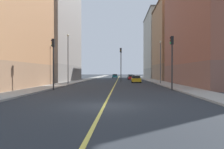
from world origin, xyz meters
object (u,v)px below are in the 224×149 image
object	(u,v)px
building_left_near	(211,22)
car_yellow	(136,79)
building_left_far	(160,46)
car_teal	(115,76)
traffic_light_right_near	(53,57)
traffic_light_median_far	(121,60)
car_green	(131,77)
street_lamp_right_near	(68,54)
building_left_mid	(175,42)
building_right_midblock	(51,29)
street_lamp_left_near	(160,58)
car_red	(132,77)
traffic_light_left_near	(172,55)

from	to	relation	value
building_left_near	car_yellow	size ratio (longest dim) A/B	5.58
building_left_far	car_teal	size ratio (longest dim) A/B	5.36
building_left_near	traffic_light_right_near	distance (m)	24.09
traffic_light_median_far	car_green	size ratio (longest dim) A/B	1.52
street_lamp_right_near	car_teal	world-z (taller)	street_lamp_right_near
building_left_mid	street_lamp_right_near	distance (m)	31.29
car_teal	building_right_midblock	bearing A→B (deg)	-113.98
street_lamp_left_near	building_left_near	bearing A→B (deg)	-26.75
building_left_mid	car_red	xyz separation A→B (m)	(-10.83, 2.87, -8.83)
building_right_midblock	car_yellow	xyz separation A→B (m)	(18.48, -5.82, -10.95)
street_lamp_right_near	traffic_light_left_near	bearing A→B (deg)	-38.94
building_left_near	car_teal	size ratio (longest dim) A/B	5.61
street_lamp_right_near	car_teal	xyz separation A→B (m)	(6.32, 43.94, -4.27)
street_lamp_right_near	car_yellow	distance (m)	14.69
building_left_far	car_red	distance (m)	24.62
street_lamp_left_near	car_yellow	distance (m)	8.11
street_lamp_left_near	building_left_far	bearing A→B (deg)	80.51
building_left_near	car_yellow	world-z (taller)	building_left_near
traffic_light_median_far	car_yellow	size ratio (longest dim) A/B	1.54
traffic_light_left_near	traffic_light_right_near	xyz separation A→B (m)	(-13.15, 0.00, -0.12)
car_yellow	building_right_midblock	bearing A→B (deg)	162.51
building_left_mid	traffic_light_median_far	size ratio (longest dim) A/B	2.78
building_left_far	traffic_light_right_near	world-z (taller)	building_left_far
building_left_mid	car_yellow	xyz separation A→B (m)	(-10.70, -13.48, -8.82)
traffic_light_left_near	car_green	xyz separation A→B (m)	(-2.71, 45.25, -3.19)
street_lamp_right_near	car_red	world-z (taller)	street_lamp_right_near
building_left_near	traffic_light_right_near	xyz separation A→B (m)	(-21.18, -9.87, -5.83)
car_green	car_red	size ratio (longest dim) A/B	1.00
traffic_light_median_far	traffic_light_right_near	bearing A→B (deg)	-110.32
car_green	building_right_midblock	bearing A→B (deg)	-132.85
building_right_midblock	car_red	size ratio (longest dim) A/B	5.28
building_left_near	traffic_light_right_near	bearing A→B (deg)	-155.01
car_yellow	car_red	bearing A→B (deg)	90.44
car_yellow	building_left_far	bearing A→B (deg)	73.38
traffic_light_left_near	street_lamp_right_near	distance (m)	18.20
building_right_midblock	street_lamp_left_near	size ratio (longest dim) A/B	3.33
building_left_mid	traffic_light_median_far	world-z (taller)	building_left_mid
building_left_mid	traffic_light_left_near	world-z (taller)	building_left_mid
car_teal	car_red	world-z (taller)	car_teal
street_lamp_right_near	car_teal	size ratio (longest dim) A/B	1.82
car_teal	street_lamp_right_near	bearing A→B (deg)	-98.18
traffic_light_left_near	car_green	bearing A→B (deg)	93.43
street_lamp_right_near	street_lamp_left_near	bearing A→B (deg)	7.50
traffic_light_right_near	car_red	distance (m)	37.49
building_left_far	car_green	bearing A→B (deg)	-136.62
traffic_light_right_near	street_lamp_left_near	bearing A→B (deg)	43.44
building_left_mid	car_green	world-z (taller)	building_left_mid
street_lamp_left_near	car_green	distance (m)	32.28
building_left_far	traffic_light_right_near	size ratio (longest dim) A/B	4.10
traffic_light_median_far	street_lamp_left_near	xyz separation A→B (m)	(6.64, -6.91, 0.10)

